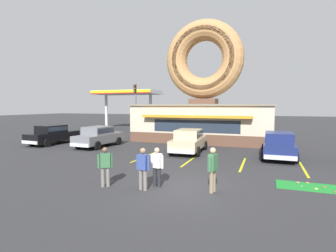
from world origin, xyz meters
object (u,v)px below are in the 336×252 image
at_px(car_champagne, 189,140).
at_px(trash_bin, 135,136).
at_px(pedestrian_clipboard_woman, 105,165).
at_px(golf_ball, 302,186).
at_px(pedestrian_blue_sweater_man, 213,168).
at_px(pedestrian_hooded_kid, 157,165).
at_px(traffic_light_pole, 136,102).
at_px(car_grey, 99,136).
at_px(car_navy, 279,144).
at_px(car_black, 52,134).
at_px(pedestrian_leather_jacket_man, 143,167).

distance_m(car_champagne, trash_bin, 7.27).
xyz_separation_m(car_champagne, pedestrian_clipboard_woman, (-0.98, -8.57, 0.00)).
xyz_separation_m(golf_ball, trash_bin, (-12.51, 9.79, 0.45)).
height_order(pedestrian_blue_sweater_man, pedestrian_hooded_kid, pedestrian_blue_sweater_man).
bearing_deg(pedestrian_clipboard_woman, traffic_light_pole, 114.37).
distance_m(car_grey, pedestrian_clipboard_woman, 10.62).
bearing_deg(traffic_light_pole, pedestrian_blue_sweater_man, -55.09).
xyz_separation_m(car_navy, pedestrian_blue_sweater_man, (-2.57, -7.84, 0.06)).
relative_size(car_black, pedestrian_clipboard_woman, 2.94).
bearing_deg(car_navy, pedestrian_hooded_kid, -120.99).
bearing_deg(pedestrian_blue_sweater_man, trash_bin, 128.76).
xyz_separation_m(car_champagne, car_black, (-11.83, -0.24, 0.00)).
height_order(golf_ball, car_black, car_black).
height_order(golf_ball, pedestrian_leather_jacket_man, pedestrian_leather_jacket_man).
bearing_deg(car_champagne, pedestrian_clipboard_woman, -96.54).
relative_size(car_grey, car_champagne, 1.00).
height_order(car_black, car_navy, same).
bearing_deg(trash_bin, golf_ball, -38.05).
distance_m(car_grey, pedestrian_hooded_kid, 11.37).
height_order(pedestrian_clipboard_woman, traffic_light_pole, traffic_light_pole).
height_order(golf_ball, car_champagne, car_champagne).
relative_size(car_champagne, car_black, 0.99).
relative_size(golf_ball, pedestrian_clipboard_woman, 0.03).
xyz_separation_m(trash_bin, traffic_light_pole, (-3.53, 6.80, 3.21)).
relative_size(pedestrian_hooded_kid, pedestrian_leather_jacket_man, 0.97).
distance_m(golf_ball, car_champagne, 8.74).
bearing_deg(car_navy, traffic_light_pole, 145.59).
bearing_deg(pedestrian_leather_jacket_man, golf_ball, 23.35).
distance_m(golf_ball, car_black, 19.07).
distance_m(car_black, pedestrian_hooded_kid, 14.87).
bearing_deg(car_grey, pedestrian_leather_jacket_man, -46.45).
relative_size(car_black, pedestrian_blue_sweater_man, 2.77).
height_order(car_champagne, pedestrian_blue_sweater_man, pedestrian_blue_sweater_man).
height_order(car_black, pedestrian_leather_jacket_man, pedestrian_leather_jacket_man).
distance_m(car_black, traffic_light_pole, 11.45).
bearing_deg(car_grey, car_black, -177.77).
distance_m(golf_ball, pedestrian_hooded_kid, 5.79).
bearing_deg(pedestrian_leather_jacket_man, pedestrian_clipboard_woman, -174.76).
xyz_separation_m(car_champagne, traffic_light_pole, (-9.69, 10.64, 2.84)).
relative_size(car_grey, pedestrian_leather_jacket_man, 2.85).
bearing_deg(traffic_light_pole, car_navy, -34.41).
relative_size(car_champagne, pedestrian_leather_jacket_man, 2.86).
bearing_deg(car_black, golf_ball, -17.44).
bearing_deg(car_grey, pedestrian_hooded_kid, -43.23).
bearing_deg(traffic_light_pole, pedestrian_hooded_kid, -60.11).
relative_size(golf_ball, car_navy, 0.01).
relative_size(pedestrian_clipboard_woman, trash_bin, 1.63).
bearing_deg(golf_ball, pedestrian_hooded_kid, -160.58).
bearing_deg(trash_bin, pedestrian_clipboard_woman, -67.36).
distance_m(car_black, pedestrian_blue_sweater_man, 16.76).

